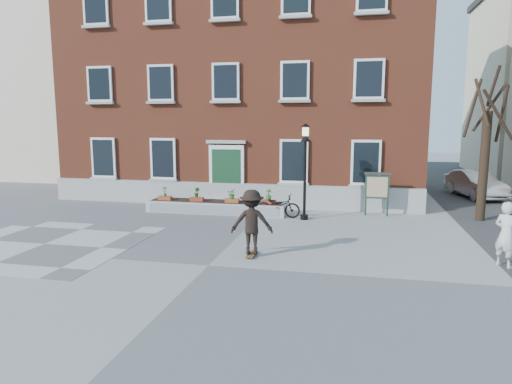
% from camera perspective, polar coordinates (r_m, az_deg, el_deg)
% --- Properties ---
extents(ground, '(100.00, 100.00, 0.00)m').
position_cam_1_polar(ground, '(13.04, -5.98, -9.13)').
color(ground, gray).
rests_on(ground, ground).
extents(checker_patch, '(6.00, 6.00, 0.01)m').
position_cam_1_polar(checker_patch, '(16.67, -24.93, -5.91)').
color(checker_patch, '#5D5E60').
rests_on(checker_patch, ground).
extents(distant_building, '(10.00, 12.00, 13.00)m').
position_cam_1_polar(distant_building, '(38.68, -22.79, 11.89)').
color(distant_building, beige).
rests_on(distant_building, ground).
extents(bicycle, '(1.90, 0.69, 0.99)m').
position_cam_1_polar(bicycle, '(19.17, 2.74, -1.72)').
color(bicycle, black).
rests_on(bicycle, ground).
extents(parked_car, '(2.49, 4.53, 1.42)m').
position_cam_1_polar(parked_car, '(26.79, 25.75, 0.90)').
color(parked_car, silver).
rests_on(parked_car, ground).
extents(bystander, '(0.77, 0.80, 1.85)m').
position_cam_1_polar(bystander, '(14.38, 28.79, -4.68)').
color(bystander, silver).
rests_on(bystander, ground).
extents(brick_building, '(18.40, 10.85, 12.60)m').
position_cam_1_polar(brick_building, '(26.51, -0.70, 13.82)').
color(brick_building, brown).
rests_on(brick_building, ground).
extents(planter_assembly, '(6.20, 1.12, 1.15)m').
position_cam_1_polar(planter_assembly, '(20.19, -4.98, -1.75)').
color(planter_assembly, beige).
rests_on(planter_assembly, ground).
extents(bare_tree, '(1.83, 1.83, 6.16)m').
position_cam_1_polar(bare_tree, '(20.45, 26.72, 4.49)').
color(bare_tree, '#302115').
rests_on(bare_tree, ground).
extents(lamp_post, '(0.40, 0.40, 3.93)m').
position_cam_1_polar(lamp_post, '(18.57, 6.16, 4.25)').
color(lamp_post, black).
rests_on(lamp_post, ground).
extents(notice_board, '(1.10, 0.16, 1.87)m').
position_cam_1_polar(notice_board, '(20.00, 14.90, 0.66)').
color(notice_board, '#172F1F').
rests_on(notice_board, ground).
extents(skateboarder, '(1.36, 0.93, 2.02)m').
position_cam_1_polar(skateboarder, '(13.59, -0.53, -3.78)').
color(skateboarder, brown).
rests_on(skateboarder, ground).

